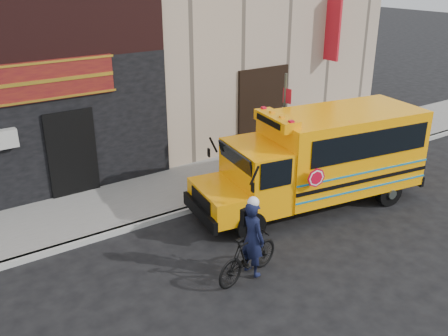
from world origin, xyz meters
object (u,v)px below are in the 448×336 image
bicycle (248,256)px  cyclist (252,240)px  school_bus (322,156)px  sign_pole (284,126)px

bicycle → cyclist: bearing=-88.3°
school_bus → cyclist: 4.30m
school_bus → sign_pole: sign_pole is taller
school_bus → sign_pole: (-0.02, 1.69, 0.45)m
sign_pole → cyclist: size_ratio=1.98×
school_bus → cyclist: school_bus is taller
school_bus → bicycle: size_ratio=3.80×
sign_pole → school_bus: bearing=-89.3°
bicycle → cyclist: (0.13, 0.03, 0.34)m
cyclist → school_bus: bearing=-71.9°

